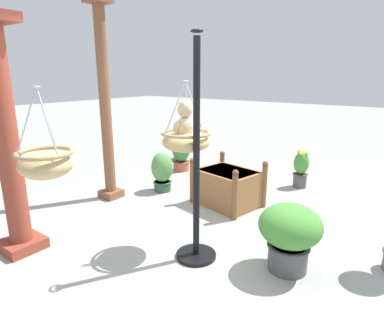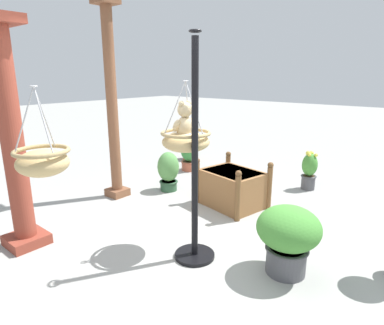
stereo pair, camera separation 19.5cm
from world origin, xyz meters
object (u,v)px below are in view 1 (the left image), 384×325
Objects in this scene: wooden_planter_box at (227,186)px; potted_plant_trailing_ivy at (162,171)px; greenhouse_pillar_right at (8,145)px; potted_plant_conical_shrub at (181,151)px; potted_plant_flowering_red at (301,169)px; potted_plant_bushy_green at (180,146)px; display_pole_central at (196,196)px; hanging_basket_with_teddy at (186,140)px; teddy_bear at (184,123)px; potted_plant_small_succulent at (290,233)px; hanging_basket_left_high at (45,163)px; greenhouse_pillar_left at (105,107)px.

wooden_planter_box is 1.57× the size of potted_plant_trailing_ivy.
greenhouse_pillar_right is 2.38× the size of wooden_planter_box.
potted_plant_conical_shrub is at bearing 58.89° from wooden_planter_box.
potted_plant_flowering_red is 2.96m from potted_plant_bushy_green.
potted_plant_trailing_ivy is at bearing -156.20° from potted_plant_conical_shrub.
potted_plant_bushy_green is (4.32, 1.10, -0.89)m from greenhouse_pillar_right.
display_pole_central is 3.44× the size of potted_plant_flowering_red.
hanging_basket_with_teddy reaches higher than potted_plant_bushy_green.
potted_plant_trailing_ivy reaches higher than potted_plant_bushy_green.
potted_plant_flowering_red is (2.83, -0.40, -1.10)m from teddy_bear.
potted_plant_small_succulent is (0.21, -1.17, -1.03)m from teddy_bear.
display_pole_central is 1.01m from potted_plant_small_succulent.
wooden_planter_box is 1.23m from potted_plant_trailing_ivy.
greenhouse_pillar_right reaches higher than potted_plant_trailing_ivy.
display_pole_central is 0.61m from hanging_basket_with_teddy.
hanging_basket_left_high reaches higher than potted_plant_bushy_green.
greenhouse_pillar_right reaches higher than potted_plant_conical_shrub.
potted_plant_flowering_red is at bearing -22.89° from wooden_planter_box.
greenhouse_pillar_left is at bearing 73.63° from display_pole_central.
potted_plant_small_succulent is (-2.90, -3.71, 0.08)m from potted_plant_bushy_green.
potted_plant_flowering_red is 2.40m from potted_plant_conical_shrub.
hanging_basket_with_teddy is 4.13m from potted_plant_bushy_green.
potted_plant_conical_shrub is (2.40, 1.96, -1.04)m from teddy_bear.
potted_plant_trailing_ivy is (-1.17, -0.52, -0.05)m from potted_plant_conical_shrub.
potted_plant_small_succulent reaches higher than potted_plant_flowering_red.
display_pole_central reaches higher than wooden_planter_box.
greenhouse_pillar_left is 1.78m from greenhouse_pillar_right.
wooden_planter_box is (2.56, -1.22, -0.93)m from greenhouse_pillar_right.
greenhouse_pillar_left reaches higher than potted_plant_trailing_ivy.
hanging_basket_left_high is 1.08× the size of potted_plant_trailing_ivy.
potted_plant_conical_shrub reaches higher than potted_plant_bushy_green.
greenhouse_pillar_left reaches higher than potted_plant_small_succulent.
hanging_basket_left_high is (-1.43, 0.30, -0.18)m from teddy_bear.
wooden_planter_box reaches higher than potted_plant_small_succulent.
display_pole_central reaches higher than potted_plant_small_succulent.
greenhouse_pillar_right is at bearing 154.58° from wooden_planter_box.
potted_plant_bushy_green is (0.28, 2.94, -0.01)m from potted_plant_flowering_red.
hanging_basket_with_teddy is at bearing 59.04° from display_pole_central.
hanging_basket_left_high is 0.24× the size of greenhouse_pillar_left.
teddy_bear is 3.07m from potted_plant_flowering_red.
potted_plant_small_succulent is at bearing -124.97° from potted_plant_conical_shrub.
hanging_basket_with_teddy is 1.81× the size of teddy_bear.
wooden_planter_box is (1.35, 0.22, -1.15)m from teddy_bear.
hanging_basket_with_teddy is 3.00m from potted_plant_flowering_red.
potted_plant_conical_shrub is (-0.71, -0.58, 0.07)m from potted_plant_bushy_green.
teddy_bear is 0.62× the size of potted_plant_bushy_green.
display_pole_central is 1.64m from wooden_planter_box.
hanging_basket_left_high reaches higher than potted_plant_flowering_red.
hanging_basket_left_high reaches higher than teddy_bear.
teddy_bear is (0.15, 0.27, 0.72)m from display_pole_central.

